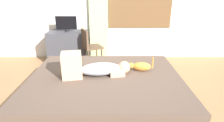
% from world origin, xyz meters
% --- Properties ---
extents(ground_plane, '(16.00, 16.00, 0.00)m').
position_xyz_m(ground_plane, '(0.00, 0.00, 0.00)').
color(ground_plane, olive).
extents(bed, '(2.12, 1.79, 0.53)m').
position_xyz_m(bed, '(-0.10, -0.07, 0.26)').
color(bed, brown).
rests_on(bed, ground).
extents(person_lying, '(0.94, 0.41, 0.34)m').
position_xyz_m(person_lying, '(-0.26, -0.03, 0.65)').
color(person_lying, '#8C939E').
rests_on(person_lying, bed).
extents(cat, '(0.36, 0.14, 0.21)m').
position_xyz_m(cat, '(0.41, 0.13, 0.60)').
color(cat, '#C67A2D').
rests_on(cat, bed).
extents(desk, '(0.90, 0.56, 0.74)m').
position_xyz_m(desk, '(-1.04, 1.95, 0.37)').
color(desk, '#38383D').
rests_on(desk, ground).
extents(tv_monitor, '(0.48, 0.10, 0.35)m').
position_xyz_m(tv_monitor, '(-1.05, 1.95, 0.92)').
color(tv_monitor, black).
rests_on(tv_monitor, desk).
extents(cup, '(0.08, 0.08, 0.08)m').
position_xyz_m(cup, '(-0.68, 1.92, 0.78)').
color(cup, gold).
rests_on(cup, desk).
extents(chair_by_desk, '(0.51, 0.51, 0.86)m').
position_xyz_m(chair_by_desk, '(-0.50, 1.59, 0.51)').
color(chair_by_desk, '#4C3828').
rests_on(chair_by_desk, ground).
extents(curtain_left, '(0.44, 0.06, 2.54)m').
position_xyz_m(curtain_left, '(-0.33, 2.23, 1.27)').
color(curtain_left, '#ADCC75').
rests_on(curtain_left, ground).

